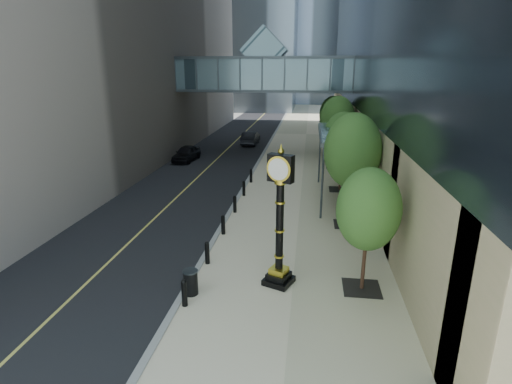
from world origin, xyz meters
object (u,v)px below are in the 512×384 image
street_clock (280,228)px  trash_bin (191,283)px  pedestrian (346,191)px  car_near (186,153)px  car_far (251,138)px

street_clock → trash_bin: bearing=-136.6°
pedestrian → car_near: bearing=-58.9°
street_clock → car_far: 29.95m
car_near → trash_bin: bearing=-67.8°
trash_bin → pedestrian: bearing=59.4°
pedestrian → car_near: 17.12m
street_clock → car_near: bearing=138.6°
pedestrian → car_near: (-13.27, 10.81, -0.30)m
car_near → pedestrian: bearing=-34.5°
car_far → street_clock: bearing=102.4°
pedestrian → car_near: pedestrian is taller
street_clock → car_far: (-5.45, 29.40, -1.64)m
trash_bin → car_near: size_ratio=0.23×
street_clock → car_far: street_clock is taller
pedestrian → car_far: size_ratio=0.44×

